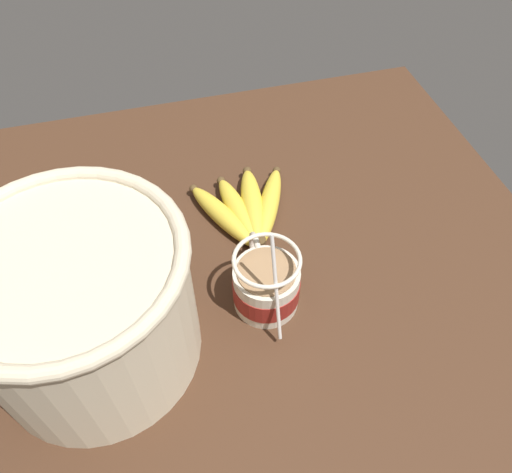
{
  "coord_description": "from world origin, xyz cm",
  "views": [
    {
      "loc": [
        -42.54,
        11.63,
        64.67
      ],
      "look_at": [
        3.9,
        -0.84,
        7.31
      ],
      "focal_mm": 35.0,
      "sensor_mm": 36.0,
      "label": 1
    }
  ],
  "objects": [
    {
      "name": "table",
      "position": [
        0.0,
        0.0,
        1.4
      ],
      "size": [
        95.09,
        95.09,
        2.8
      ],
      "color": "#422819",
      "rests_on": "ground"
    },
    {
      "name": "banana_bunch",
      "position": [
        12.35,
        -1.4,
        4.47
      ],
      "size": [
        19.33,
        17.99,
        4.16
      ],
      "color": "#4C381E",
      "rests_on": "table"
    },
    {
      "name": "coffee_mug",
      "position": [
        -4.61,
        -0.41,
        6.86
      ],
      "size": [
        15.76,
        9.5,
        17.04
      ],
      "color": "beige",
      "rests_on": "table"
    },
    {
      "name": "woven_basket",
      "position": [
        -6.09,
        23.45,
        13.69
      ],
      "size": [
        28.07,
        28.07,
        20.85
      ],
      "color": "beige",
      "rests_on": "table"
    }
  ]
}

